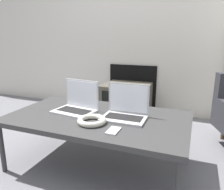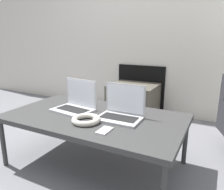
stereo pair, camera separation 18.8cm
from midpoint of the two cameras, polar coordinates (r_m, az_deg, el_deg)
ground_plane at (r=1.71m, az=-5.22°, el=-21.06°), size 14.00×14.00×0.00m
wall_back at (r=2.97m, az=13.08°, el=19.95°), size 7.00×0.08×2.60m
table at (r=1.69m, az=-1.50°, el=-6.30°), size 1.36×0.76×0.42m
laptop_left at (r=1.80m, az=-6.48°, el=-2.19°), size 0.34×0.26×0.25m
laptop_right at (r=1.62m, az=5.80°, el=-4.13°), size 0.32×0.23×0.25m
headphones at (r=1.54m, az=-3.34°, el=-6.51°), size 0.20×0.20×0.04m
phone at (r=1.41m, az=1.91°, el=-9.32°), size 0.07×0.12×0.01m
tv at (r=2.82m, az=7.51°, el=-1.57°), size 0.57×0.51×0.43m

